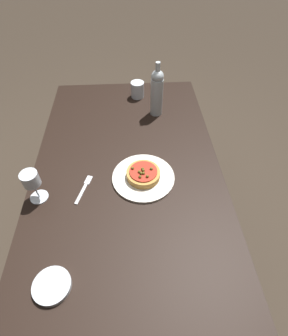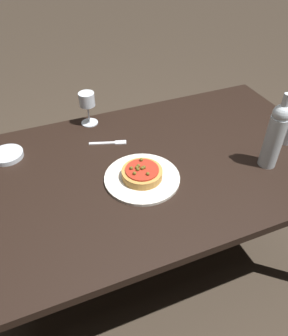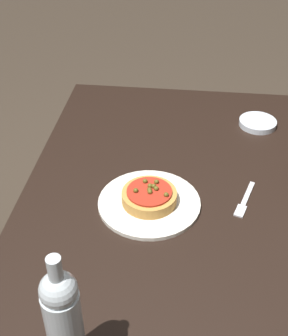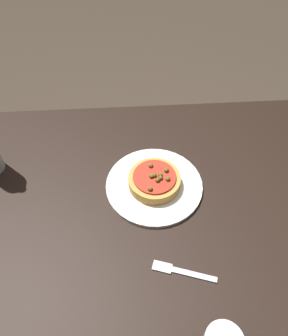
{
  "view_description": "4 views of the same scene",
  "coord_description": "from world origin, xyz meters",
  "px_view_note": "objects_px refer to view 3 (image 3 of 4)",
  "views": [
    {
      "loc": [
        0.86,
        0.03,
        1.69
      ],
      "look_at": [
        0.08,
        0.08,
        0.82
      ],
      "focal_mm": 28.0,
      "sensor_mm": 36.0,
      "label": 1
    },
    {
      "loc": [
        0.42,
        0.95,
        1.59
      ],
      "look_at": [
        0.05,
        0.04,
        0.76
      ],
      "focal_mm": 35.0,
      "sensor_mm": 36.0,
      "label": 2
    },
    {
      "loc": [
        -0.93,
        -0.02,
        1.63
      ],
      "look_at": [
        0.1,
        0.09,
        0.85
      ],
      "focal_mm": 50.0,
      "sensor_mm": 36.0,
      "label": 3
    },
    {
      "loc": [
        -0.0,
        -0.52,
        1.54
      ],
      "look_at": [
        0.04,
        0.12,
        0.78
      ],
      "focal_mm": 35.0,
      "sensor_mm": 36.0,
      "label": 4
    }
  ],
  "objects_px": {
    "side_bowl": "(258,123)",
    "fork": "(245,201)",
    "pizza": "(149,196)",
    "dinner_plate": "(149,203)",
    "dining_table": "(173,244)",
    "wine_bottle": "(64,322)"
  },
  "relations": [
    {
      "from": "dinner_plate",
      "to": "pizza",
      "type": "height_order",
      "value": "pizza"
    },
    {
      "from": "pizza",
      "to": "side_bowl",
      "type": "bearing_deg",
      "value": -35.97
    },
    {
      "from": "dinner_plate",
      "to": "side_bowl",
      "type": "bearing_deg",
      "value": -35.97
    },
    {
      "from": "dining_table",
      "to": "dinner_plate",
      "type": "height_order",
      "value": "dinner_plate"
    },
    {
      "from": "dining_table",
      "to": "fork",
      "type": "distance_m",
      "value": 0.24
    },
    {
      "from": "pizza",
      "to": "wine_bottle",
      "type": "xyz_separation_m",
      "value": [
        -0.51,
        0.11,
        0.11
      ]
    },
    {
      "from": "dining_table",
      "to": "wine_bottle",
      "type": "xyz_separation_m",
      "value": [
        -0.44,
        0.18,
        0.22
      ]
    },
    {
      "from": "wine_bottle",
      "to": "fork",
      "type": "bearing_deg",
      "value": -34.59
    },
    {
      "from": "pizza",
      "to": "side_bowl",
      "type": "xyz_separation_m",
      "value": [
        0.47,
        -0.34,
        -0.02
      ]
    },
    {
      "from": "dining_table",
      "to": "side_bowl",
      "type": "height_order",
      "value": "side_bowl"
    },
    {
      "from": "dining_table",
      "to": "pizza",
      "type": "distance_m",
      "value": 0.15
    },
    {
      "from": "dinner_plate",
      "to": "pizza",
      "type": "distance_m",
      "value": 0.03
    },
    {
      "from": "dining_table",
      "to": "pizza",
      "type": "xyz_separation_m",
      "value": [
        0.07,
        0.07,
        0.11
      ]
    },
    {
      "from": "side_bowl",
      "to": "dining_table",
      "type": "bearing_deg",
      "value": 153.71
    },
    {
      "from": "pizza",
      "to": "fork",
      "type": "xyz_separation_m",
      "value": [
        0.04,
        -0.27,
        -0.03
      ]
    },
    {
      "from": "dinner_plate",
      "to": "fork",
      "type": "bearing_deg",
      "value": -81.14
    },
    {
      "from": "side_bowl",
      "to": "fork",
      "type": "relative_size",
      "value": 0.81
    },
    {
      "from": "dinner_plate",
      "to": "pizza",
      "type": "relative_size",
      "value": 1.87
    },
    {
      "from": "dining_table",
      "to": "pizza",
      "type": "bearing_deg",
      "value": 46.84
    },
    {
      "from": "dinner_plate",
      "to": "side_bowl",
      "type": "height_order",
      "value": "side_bowl"
    },
    {
      "from": "dining_table",
      "to": "fork",
      "type": "bearing_deg",
      "value": -60.39
    },
    {
      "from": "dining_table",
      "to": "fork",
      "type": "xyz_separation_m",
      "value": [
        0.11,
        -0.2,
        0.08
      ]
    }
  ]
}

